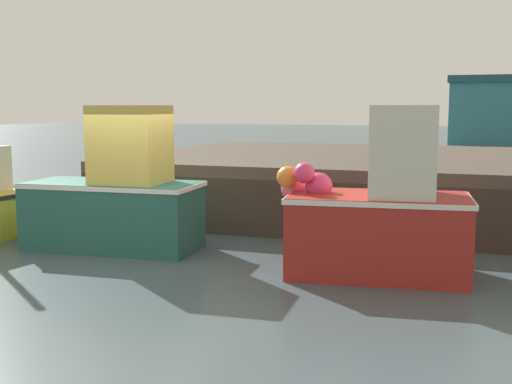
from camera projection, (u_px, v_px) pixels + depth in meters
name	position (u px, v px, depth m)	size (l,w,h in m)	color
ground	(131.00, 257.00, 11.64)	(120.00, 160.00, 0.10)	#3D4C51
pier	(364.00, 165.00, 16.06)	(11.27, 8.61, 1.43)	#473D33
fishing_boat_near_right	(117.00, 197.00, 11.99)	(3.31, 1.64, 2.66)	#23564C
fishing_boat_mid	(381.00, 212.00, 10.12)	(3.13, 1.88, 2.66)	maroon
warehouse	(504.00, 110.00, 46.34)	(7.50, 6.97, 4.74)	#2D6B7A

